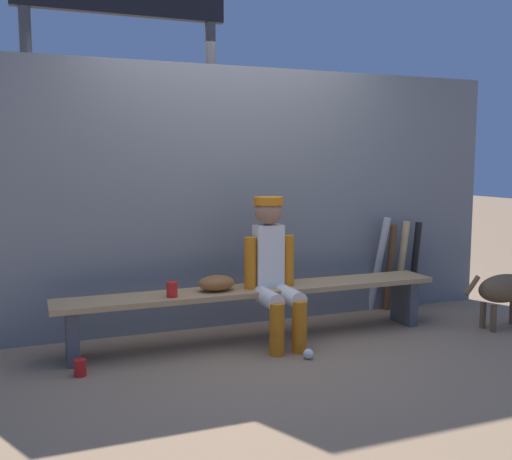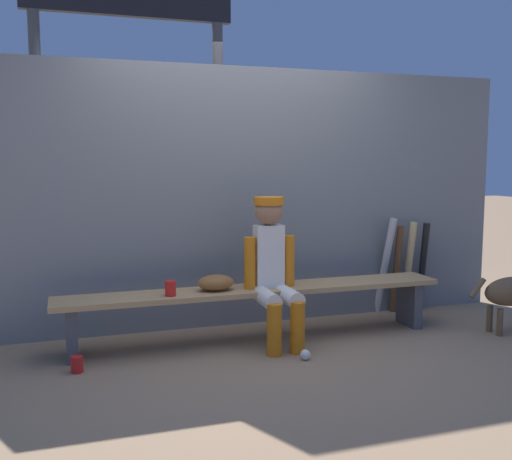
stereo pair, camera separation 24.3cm
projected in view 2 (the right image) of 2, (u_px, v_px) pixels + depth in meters
ground_plane at (256, 340)px, 4.61m from camera, size 30.00×30.00×0.00m
chainlink_fence at (238, 198)px, 4.95m from camera, size 5.01×0.03×2.17m
dugout_bench at (256, 298)px, 4.57m from camera, size 3.05×0.36×0.42m
player_seated at (273, 266)px, 4.47m from camera, size 0.41×0.55×1.13m
baseball_glove at (216, 283)px, 4.46m from camera, size 0.28×0.20×0.12m
bat_aluminum_silver at (385, 266)px, 5.37m from camera, size 0.11×0.28×0.89m
bat_wood_dark at (397, 269)px, 5.40m from camera, size 0.07×0.16×0.82m
bat_wood_natural at (408, 267)px, 5.43m from camera, size 0.07×0.21×0.85m
bat_aluminum_black at (423, 267)px, 5.49m from camera, size 0.07×0.16×0.83m
baseball at (305, 355)px, 4.15m from camera, size 0.07×0.07×0.07m
cup_on_ground at (77, 364)px, 3.91m from camera, size 0.08×0.08×0.11m
cup_on_bench at (170, 288)px, 4.28m from camera, size 0.08×0.08×0.11m
scoreboard at (136, 14)px, 5.25m from camera, size 2.13×0.27×3.85m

